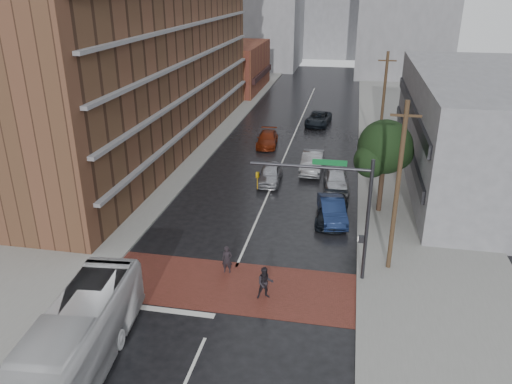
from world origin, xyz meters
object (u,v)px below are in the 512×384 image
at_px(car_travel_a, 270,174).
at_px(car_parked_near, 332,210).
at_px(car_parked_far, 336,179).
at_px(car_travel_c, 267,139).
at_px(transit_bus, 70,351).
at_px(car_travel_b, 312,162).
at_px(car_parked_mid, 332,211).
at_px(pedestrian_b, 265,283).
at_px(pedestrian_a, 227,260).
at_px(suv_travel, 318,119).

bearing_deg(car_travel_a, car_parked_near, -50.71).
bearing_deg(car_parked_far, car_travel_c, 119.97).
height_order(transit_bus, car_travel_b, transit_bus).
bearing_deg(car_parked_far, car_parked_mid, -95.58).
bearing_deg(car_travel_b, pedestrian_b, -91.18).
bearing_deg(pedestrian_a, transit_bus, -119.25).
relative_size(transit_bus, pedestrian_a, 6.75).
relative_size(pedestrian_a, suv_travel, 0.31).
bearing_deg(suv_travel, car_travel_b, -80.93).
relative_size(car_travel_b, car_parked_far, 1.07).
xyz_separation_m(pedestrian_a, pedestrian_b, (2.59, -2.09, 0.08)).
bearing_deg(car_travel_c, car_parked_mid, -69.73).
height_order(car_parked_near, car_parked_far, car_parked_far).
height_order(car_travel_b, suv_travel, car_travel_b).
distance_m(car_travel_b, car_parked_near, 9.89).
xyz_separation_m(suv_travel, car_parked_mid, (2.95, -25.49, -0.05)).
relative_size(pedestrian_a, car_parked_far, 0.34).
height_order(car_travel_c, suv_travel, suv_travel).
bearing_deg(pedestrian_a, pedestrian_b, -44.24).
bearing_deg(pedestrian_a, car_parked_far, 63.13).
bearing_deg(car_travel_a, car_travel_b, 44.26).
bearing_deg(car_parked_far, transit_bus, -118.30).
bearing_deg(pedestrian_a, car_travel_b, 74.04).
relative_size(transit_bus, car_parked_near, 2.37).
bearing_deg(car_parked_far, car_parked_near, -95.79).
distance_m(pedestrian_a, suv_travel, 33.72).
relative_size(pedestrian_a, car_travel_b, 0.32).
bearing_deg(transit_bus, car_travel_c, 80.70).
relative_size(car_travel_a, car_parked_far, 0.93).
bearing_deg(pedestrian_a, car_parked_near, 50.22).
height_order(car_travel_a, suv_travel, car_travel_a).
bearing_deg(car_parked_mid, car_parked_near, -176.44).
height_order(pedestrian_b, car_parked_mid, pedestrian_b).
xyz_separation_m(car_travel_c, car_parked_far, (7.46, -10.35, 0.12)).
distance_m(transit_bus, suv_travel, 43.73).
height_order(pedestrian_b, car_parked_far, pedestrian_b).
bearing_deg(car_parked_far, pedestrian_a, -117.33).
bearing_deg(suv_travel, car_parked_far, -74.88).
bearing_deg(car_travel_a, pedestrian_a, -92.09).
relative_size(transit_bus, suv_travel, 2.08).
bearing_deg(suv_travel, pedestrian_a, -87.92).
xyz_separation_m(car_travel_b, car_travel_c, (-5.21, 6.71, -0.15)).
xyz_separation_m(car_travel_a, suv_travel, (2.54, 19.19, -0.02)).
bearing_deg(car_parked_mid, pedestrian_a, -120.99).
bearing_deg(car_parked_mid, car_parked_far, 93.77).
bearing_deg(transit_bus, car_travel_b, 69.17).
height_order(pedestrian_b, car_travel_c, pedestrian_b).
distance_m(pedestrian_b, car_travel_a, 16.70).
bearing_deg(car_travel_b, car_travel_c, 128.81).
bearing_deg(transit_bus, pedestrian_a, 60.75).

